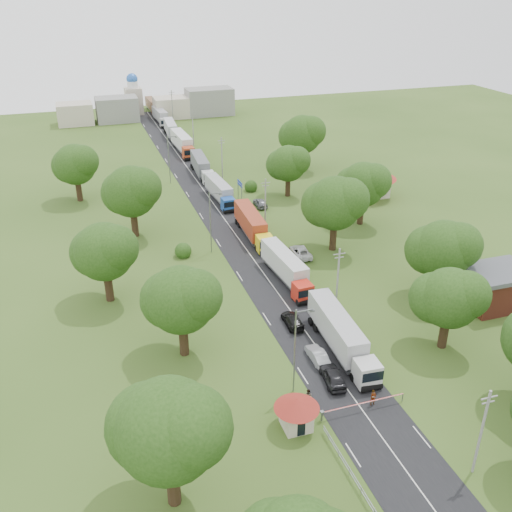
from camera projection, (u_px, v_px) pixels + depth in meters
name	position (u px, v px, depth m)	size (l,w,h in m)	color
ground	(277.00, 292.00, 78.39)	(260.00, 260.00, 0.00)	#344F1A
road	(236.00, 235.00, 95.41)	(8.00, 200.00, 0.04)	black
boom_barrier	(351.00, 407.00, 56.34)	(9.22, 0.35, 1.18)	slate
guard_booth	(297.00, 409.00, 54.14)	(4.40, 4.40, 3.45)	beige
guard_rail	(365.00, 502.00, 47.21)	(0.10, 17.00, 1.70)	slate
info_sign	(240.00, 187.00, 108.29)	(0.12, 3.10, 4.10)	slate
pole_0	(482.00, 431.00, 48.06)	(1.60, 0.24, 9.00)	gray
pole_1	(338.00, 280.00, 71.89)	(1.60, 0.24, 9.00)	gray
pole_2	(265.00, 203.00, 95.71)	(1.60, 0.24, 9.00)	gray
pole_3	(222.00, 158.00, 119.54)	(1.60, 0.24, 9.00)	gray
pole_4	(193.00, 127.00, 143.37)	(1.60, 0.24, 9.00)	gray
pole_5	(172.00, 105.00, 167.20)	(1.60, 0.24, 9.00)	gray
lamp_0	(296.00, 347.00, 57.41)	(2.03, 0.22, 10.00)	slate
lamp_1	(211.00, 220.00, 87.19)	(2.03, 0.22, 10.00)	slate
lamp_2	(170.00, 157.00, 116.98)	(2.03, 0.22, 10.00)	slate
tree_2	(449.00, 297.00, 64.17)	(8.00, 8.00, 10.10)	#382616
tree_3	(443.00, 249.00, 74.09)	(8.80, 8.80, 11.07)	#382616
tree_4	(335.00, 203.00, 87.18)	(9.60, 9.60, 12.05)	#382616
tree_5	(363.00, 184.00, 96.77)	(8.80, 8.80, 11.07)	#382616
tree_6	(288.00, 163.00, 109.55)	(8.00, 8.00, 10.10)	#382616
tree_7	(302.00, 134.00, 124.30)	(9.60, 9.60, 12.05)	#382616
tree_9	(168.00, 428.00, 43.92)	(9.60, 9.60, 12.05)	#382616
tree_10	(181.00, 299.00, 62.60)	(8.80, 8.80, 11.07)	#382616
tree_11	(104.00, 251.00, 73.41)	(8.80, 8.80, 11.07)	#382616
tree_12	(131.00, 191.00, 91.84)	(9.60, 9.60, 12.05)	#382616
tree_13	(75.00, 164.00, 106.89)	(8.80, 8.80, 11.07)	#382616
house_brick	(496.00, 287.00, 74.27)	(8.60, 6.60, 5.20)	maroon
house_cream	(369.00, 178.00, 110.68)	(10.08, 10.08, 5.80)	beige
distant_town	(153.00, 107.00, 170.64)	(52.00, 8.00, 8.00)	gray
church	(134.00, 96.00, 175.29)	(5.00, 5.00, 12.30)	beige
truck_0	(340.00, 334.00, 65.28)	(3.30, 15.28, 4.22)	silver
truck_1	(286.00, 268.00, 80.39)	(3.17, 14.14, 3.90)	red
truck_2	(252.00, 225.00, 93.93)	(3.04, 14.87, 4.11)	yellow
truck_3	(220.00, 191.00, 108.99)	(2.96, 13.56, 3.74)	#1B4BA5
truck_4	(201.00, 166.00, 122.88)	(3.23, 14.38, 3.97)	silver
truck_5	(183.00, 143.00, 138.89)	(3.18, 15.61, 4.32)	#B43D1B
truck_6	(171.00, 129.00, 151.98)	(3.14, 14.07, 3.88)	#225C39
truck_7	(161.00, 116.00, 166.14)	(3.00, 13.91, 3.84)	#A9A9A9
truck_8	(153.00, 105.00, 179.93)	(2.78, 13.64, 3.77)	brown
car_lane_front	(333.00, 376.00, 60.72)	(1.95, 4.84, 1.65)	black
car_lane_mid	(317.00, 355.00, 64.25)	(1.49, 4.28, 1.41)	#A2A4AA
car_lane_rear	(293.00, 320.00, 70.75)	(1.92, 4.72, 1.37)	black
car_verge_near	(300.00, 252.00, 87.95)	(2.50, 5.43, 1.51)	silver
car_verge_far	(260.00, 203.00, 106.74)	(1.84, 4.57, 1.56)	slate
pedestrian_near	(373.00, 398.00, 57.52)	(0.65, 0.43, 1.78)	gray
pedestrian_booth	(308.00, 397.00, 57.69)	(0.82, 0.64, 1.69)	gray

